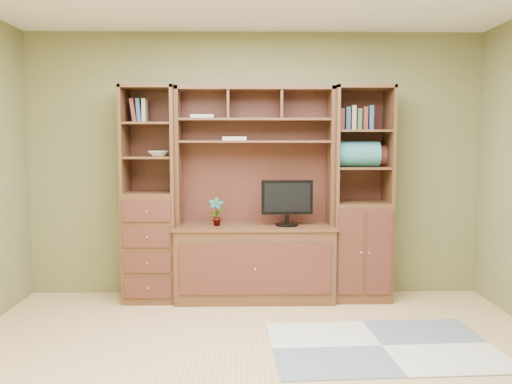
{
  "coord_description": "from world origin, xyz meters",
  "views": [
    {
      "loc": [
        -0.08,
        -3.41,
        1.53
      ],
      "look_at": [
        -0.0,
        1.2,
        1.1
      ],
      "focal_mm": 38.0,
      "sensor_mm": 36.0,
      "label": 1
    }
  ],
  "objects_px": {
    "center_hutch": "(255,195)",
    "right_tower": "(361,194)",
    "left_tower": "(151,194)",
    "monitor": "(287,194)"
  },
  "relations": [
    {
      "from": "center_hutch",
      "to": "right_tower",
      "type": "bearing_deg",
      "value": 2.23
    },
    {
      "from": "right_tower",
      "to": "left_tower",
      "type": "bearing_deg",
      "value": 180.0
    },
    {
      "from": "monitor",
      "to": "center_hutch",
      "type": "bearing_deg",
      "value": 171.32
    },
    {
      "from": "left_tower",
      "to": "right_tower",
      "type": "relative_size",
      "value": 1.0
    },
    {
      "from": "right_tower",
      "to": "monitor",
      "type": "height_order",
      "value": "right_tower"
    },
    {
      "from": "center_hutch",
      "to": "right_tower",
      "type": "distance_m",
      "value": 1.03
    },
    {
      "from": "left_tower",
      "to": "monitor",
      "type": "height_order",
      "value": "left_tower"
    },
    {
      "from": "center_hutch",
      "to": "monitor",
      "type": "xyz_separation_m",
      "value": [
        0.31,
        -0.03,
        0.0
      ]
    },
    {
      "from": "left_tower",
      "to": "monitor",
      "type": "relative_size",
      "value": 3.42
    },
    {
      "from": "center_hutch",
      "to": "monitor",
      "type": "relative_size",
      "value": 3.42
    }
  ]
}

